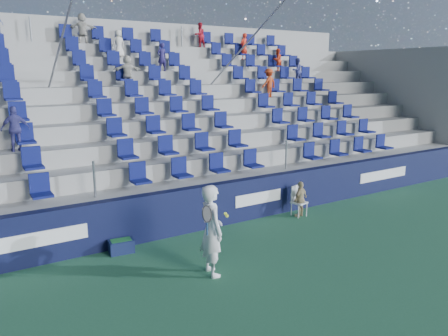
% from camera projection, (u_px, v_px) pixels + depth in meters
% --- Properties ---
extents(ground, '(70.00, 70.00, 0.00)m').
position_uv_depth(ground, '(285.00, 269.00, 9.47)').
color(ground, '#2A6441').
rests_on(ground, ground).
extents(sponsor_wall, '(24.00, 0.32, 1.20)m').
position_uv_depth(sponsor_wall, '(211.00, 206.00, 11.95)').
color(sponsor_wall, '#0E1234').
rests_on(sponsor_wall, ground).
extents(grandstand, '(24.00, 8.17, 6.63)m').
position_uv_depth(grandstand, '(140.00, 129.00, 15.83)').
color(grandstand, gray).
rests_on(grandstand, ground).
extents(tennis_player, '(0.69, 0.76, 1.95)m').
position_uv_depth(tennis_player, '(212.00, 230.00, 9.05)').
color(tennis_player, white).
rests_on(tennis_player, ground).
extents(line_judge_chair, '(0.47, 0.49, 0.90)m').
position_uv_depth(line_judge_chair, '(297.00, 199.00, 12.93)').
color(line_judge_chair, white).
rests_on(line_judge_chair, ground).
extents(line_judge, '(0.67, 0.43, 1.07)m').
position_uv_depth(line_judge, '(300.00, 199.00, 12.81)').
color(line_judge, tan).
rests_on(line_judge, ground).
extents(ball_bin, '(0.60, 0.43, 0.32)m').
position_uv_depth(ball_bin, '(121.00, 246.00, 10.31)').
color(ball_bin, '#10193E').
rests_on(ball_bin, ground).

